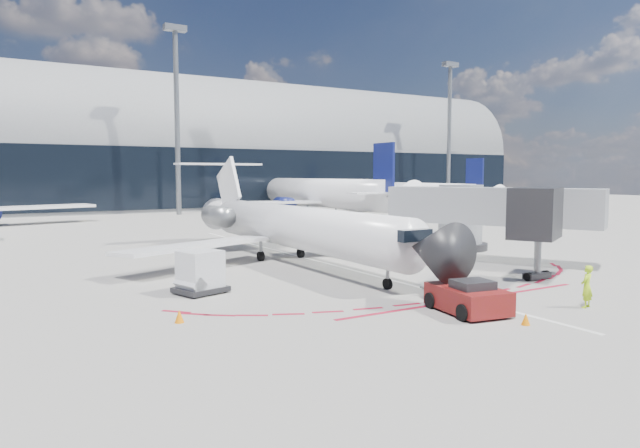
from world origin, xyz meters
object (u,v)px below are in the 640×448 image
pushback_tug (468,298)px  uld_container (200,272)px  ramp_worker (587,287)px  regional_jet (290,226)px

pushback_tug → uld_container: (-8.08, 9.12, 0.39)m
pushback_tug → uld_container: bearing=141.2°
pushback_tug → ramp_worker: size_ratio=3.00×
pushback_tug → ramp_worker: bearing=-12.1°
pushback_tug → ramp_worker: ramp_worker is taller
ramp_worker → pushback_tug: bearing=-36.0°
regional_jet → pushback_tug: 15.58m
regional_jet → pushback_tug: bearing=-90.1°
pushback_tug → uld_container: 12.19m
regional_jet → uld_container: size_ratio=10.72×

